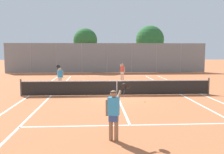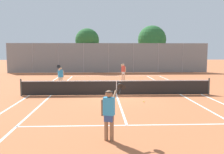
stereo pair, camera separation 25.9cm
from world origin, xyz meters
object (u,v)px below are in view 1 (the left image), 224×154
loose_tennis_ball_1 (50,92)px  tennis_net (117,87)px  player_near_side (114,112)px  player_far_right (122,71)px  tree_behind_left (85,41)px  tree_behind_right (150,41)px  loose_tennis_ball_0 (140,77)px  loose_tennis_ball_2 (145,102)px  player_far_left (60,76)px

loose_tennis_ball_1 → tennis_net: bearing=-16.5°
player_near_side → player_far_right: (1.84, 15.70, -0.02)m
tennis_net → tree_behind_left: (-2.77, 17.55, 3.53)m
tree_behind_left → tree_behind_right: 9.35m
player_far_right → loose_tennis_ball_0: player_far_right is taller
tree_behind_left → loose_tennis_ball_1: bearing=-95.9°
player_far_right → tree_behind_left: (-3.88, 9.81, 3.13)m
loose_tennis_ball_2 → tree_behind_right: bearing=77.4°
loose_tennis_ball_2 → tree_behind_left: (-4.13, 19.80, 4.01)m
loose_tennis_ball_0 → tree_behind_right: bearing=72.9°
player_near_side → player_far_right: 15.80m
tree_behind_left → tree_behind_right: tree_behind_right is taller
loose_tennis_ball_2 → tree_behind_right: 23.04m
player_far_left → tennis_net: bearing=-38.9°
tennis_net → loose_tennis_ball_1: 4.65m
loose_tennis_ball_2 → tree_behind_right: (4.93, 22.11, 4.18)m
tennis_net → loose_tennis_ball_0: tennis_net is taller
loose_tennis_ball_0 → loose_tennis_ball_2: bearing=-98.8°
player_far_left → loose_tennis_ball_0: size_ratio=26.88×
loose_tennis_ball_0 → player_far_right: bearing=-134.4°
tree_behind_left → loose_tennis_ball_2: bearing=-78.2°
tennis_net → tree_behind_right: 21.16m
tennis_net → loose_tennis_ball_2: (1.36, -2.25, -0.48)m
player_far_right → loose_tennis_ball_1: player_far_right is taller
player_far_left → loose_tennis_ball_1: player_far_left is taller
loose_tennis_ball_1 → loose_tennis_ball_2: size_ratio=1.00×
player_far_left → tree_behind_left: tree_behind_left is taller
loose_tennis_ball_0 → loose_tennis_ball_2: 12.29m
player_far_right → loose_tennis_ball_0: bearing=45.6°
tennis_net → tree_behind_right: bearing=72.4°
tree_behind_left → tree_behind_right: (9.06, 2.32, 0.17)m
tennis_net → loose_tennis_ball_0: 10.43m
player_near_side → loose_tennis_ball_0: (3.96, 17.86, -0.89)m
player_near_side → loose_tennis_ball_0: player_near_side is taller
loose_tennis_ball_0 → loose_tennis_ball_1: 11.52m
player_far_left → tree_behind_right: size_ratio=0.28×
player_far_left → loose_tennis_ball_2: 7.75m
tree_behind_left → tennis_net: bearing=-81.0°
loose_tennis_ball_0 → tree_behind_left: bearing=128.1°
tree_behind_right → tennis_net: bearing=-107.6°
player_near_side → tree_behind_right: bearing=75.9°
loose_tennis_ball_1 → player_far_right: bearing=49.2°
player_far_left → player_far_right: 6.83m
player_near_side → tree_behind_left: 25.78m
player_near_side → player_far_right: size_ratio=1.11×
player_far_left → tree_behind_right: 19.84m
player_far_left → loose_tennis_ball_0: 9.89m
player_far_left → tree_behind_left: size_ratio=0.31×
player_near_side → loose_tennis_ball_1: bearing=111.9°
tennis_net → player_far_right: player_far_right is taller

